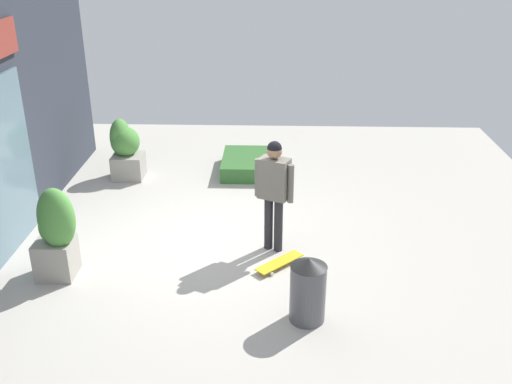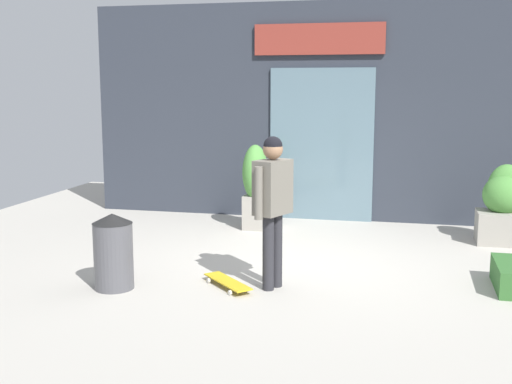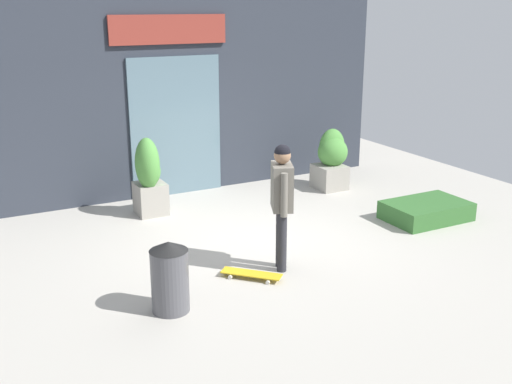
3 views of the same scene
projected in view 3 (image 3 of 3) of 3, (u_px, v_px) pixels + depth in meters
ground_plane at (256, 243)px, 9.21m from camera, size 12.00×12.00×0.00m
building_facade at (178, 96)px, 11.28m from camera, size 8.31×0.31×3.65m
skateboarder at (282, 194)px, 8.02m from camera, size 0.41×0.57×1.73m
skateboard at (251, 274)px, 8.01m from camera, size 0.71×0.72×0.08m
planter_box_left at (149, 178)px, 10.25m from camera, size 0.51×0.62×1.36m
planter_box_right at (331, 158)px, 11.85m from camera, size 0.67×0.63×1.15m
trash_bin at (170, 276)px, 7.06m from camera, size 0.45×0.45×0.87m
hedge_ledge at (426, 211)px, 10.18m from camera, size 1.36×0.90×0.30m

